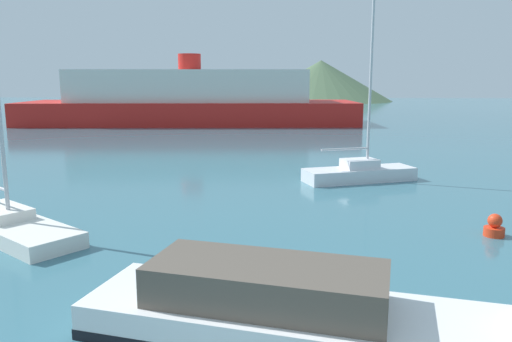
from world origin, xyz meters
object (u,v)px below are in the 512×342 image
sailboat_inner (359,171)px  ferry_distant (190,100)px  sailboat_middle (2,220)px  buoy_marker (494,227)px  motorboat_near (352,325)px

sailboat_inner → ferry_distant: sailboat_inner is taller
sailboat_middle → ferry_distant: sailboat_middle is taller
buoy_marker → sailboat_middle: bearing=-179.8°
ferry_distant → buoy_marker: ferry_distant is taller
sailboat_middle → buoy_marker: 14.71m
buoy_marker → ferry_distant: bearing=112.1°
ferry_distant → buoy_marker: (15.05, -37.08, -2.12)m
sailboat_middle → motorboat_near: bearing=4.0°
motorboat_near → sailboat_middle: sailboat_middle is taller
sailboat_middle → buoy_marker: (14.71, 0.05, -0.07)m
buoy_marker → motorboat_near: bearing=-128.8°
sailboat_middle → buoy_marker: bearing=37.7°
motorboat_near → buoy_marker: bearing=65.2°
sailboat_inner → buoy_marker: size_ratio=12.17×
sailboat_inner → buoy_marker: sailboat_inner is taller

